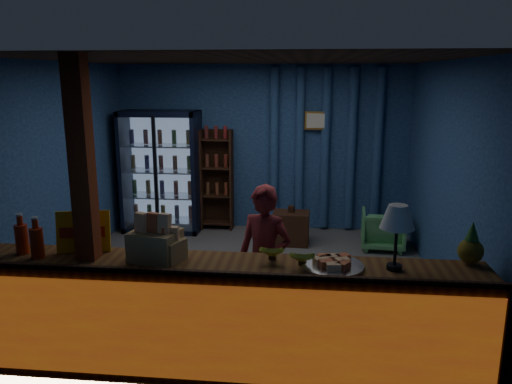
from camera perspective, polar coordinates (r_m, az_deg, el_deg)
ground at (r=6.19m, az=-1.32°, el=-9.92°), size 4.60×4.60×0.00m
room_walls at (r=5.75m, az=-1.41°, el=4.60°), size 4.60×4.60×4.60m
counter at (r=4.28m, az=-4.74°, el=-14.03°), size 4.40×0.57×0.99m
support_post at (r=4.30m, az=-18.82°, el=-2.78°), size 0.16×0.16×2.60m
beverage_cooler at (r=8.04m, az=-10.61°, el=2.26°), size 1.20×0.62×1.90m
bottle_shelf at (r=8.00m, az=-4.44°, el=1.38°), size 0.50×0.28×1.60m
curtain_folds at (r=7.87m, az=7.92°, el=4.83°), size 1.74×0.14×2.50m
framed_picture at (r=7.77m, az=6.92°, el=8.10°), size 0.36×0.04×0.28m
shopkeeper at (r=4.73m, az=0.94°, el=-7.93°), size 0.61×0.50×1.45m
green_chair at (r=7.37m, az=14.30°, el=-4.17°), size 0.65×0.66×0.56m
side_table at (r=7.36m, az=4.01°, el=-4.11°), size 0.54×0.40×0.57m
yellow_sign at (r=4.52m, az=-19.13°, el=-4.31°), size 0.45×0.18×0.36m
soda_bottles at (r=4.60m, az=-24.50°, el=-4.95°), size 0.29×0.19×0.35m
snack_box_left at (r=4.19m, az=-11.43°, el=-5.72°), size 0.43×0.38×0.40m
snack_box_centre at (r=4.17m, az=-10.26°, el=-6.34°), size 0.34×0.31×0.29m
pastry_tray at (r=4.02m, az=8.76°, el=-8.17°), size 0.50×0.50×0.08m
banana_bunches at (r=4.04m, az=3.56°, el=-7.15°), size 0.47×0.28×0.16m
table_lamp at (r=3.96m, az=15.86°, el=-3.03°), size 0.27×0.27×0.52m
pineapple at (r=4.35m, az=23.36°, el=-5.81°), size 0.20×0.20×0.35m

